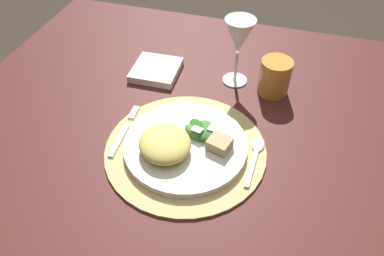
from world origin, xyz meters
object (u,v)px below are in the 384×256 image
object	(u,v)px
fork	(123,133)
napkin	(156,70)
wine_glass	(239,38)
dining_table	(216,164)
dinner_plate	(185,145)
amber_tumbler	(275,77)
spoon	(256,153)

from	to	relation	value
fork	napkin	xyz separation A→B (m)	(-0.01, 0.25, 0.00)
wine_glass	dining_table	bearing A→B (deg)	-88.26
napkin	wine_glass	distance (m)	0.25
dinner_plate	fork	distance (m)	0.15
fork	napkin	distance (m)	0.25
wine_glass	amber_tumbler	size ratio (longest dim) A/B	1.92
spoon	fork	bearing A→B (deg)	-175.12
napkin	wine_glass	xyz separation A→B (m)	(0.21, 0.03, 0.12)
wine_glass	amber_tumbler	distance (m)	0.13
dinner_plate	amber_tumbler	size ratio (longest dim) A/B	2.87
amber_tumbler	dining_table	bearing A→B (deg)	-115.10
dining_table	wine_glass	bearing A→B (deg)	91.74
wine_glass	spoon	bearing A→B (deg)	-68.49
wine_glass	amber_tumbler	xyz separation A→B (m)	(0.10, -0.02, -0.08)
dinner_plate	spoon	bearing A→B (deg)	10.65
napkin	spoon	bearing A→B (deg)	-35.36
fork	amber_tumbler	distance (m)	0.40
spoon	wine_glass	xyz separation A→B (m)	(-0.10, 0.25, 0.12)
fork	amber_tumbler	bearing A→B (deg)	39.96
dining_table	amber_tumbler	bearing A→B (deg)	64.90
fork	spoon	bearing A→B (deg)	4.88
fork	spoon	size ratio (longest dim) A/B	1.18
napkin	dining_table	bearing A→B (deg)	-41.60
spoon	dining_table	bearing A→B (deg)	164.55
dinner_plate	spoon	size ratio (longest dim) A/B	1.88
dinner_plate	napkin	xyz separation A→B (m)	(-0.16, 0.25, -0.00)
dining_table	napkin	size ratio (longest dim) A/B	10.72
dining_table	wine_glass	distance (m)	0.31
dinner_plate	napkin	size ratio (longest dim) A/B	2.16
dining_table	napkin	distance (m)	0.31
dining_table	amber_tumbler	xyz separation A→B (m)	(0.10, 0.20, 0.14)
dining_table	fork	world-z (taller)	fork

